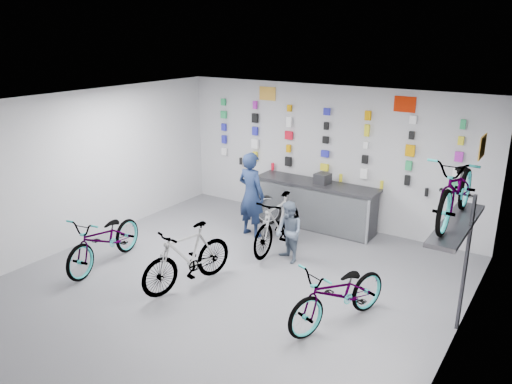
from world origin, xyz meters
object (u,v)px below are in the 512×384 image
Objects in this scene: clerk at (251,195)px; customer at (289,232)px; bike_left at (105,239)px; bike_right at (339,294)px; counter at (315,206)px; bike_center at (187,257)px; bike_service at (278,223)px.

clerk is 1.54× the size of customer.
bike_left reaches higher than bike_right.
counter is at bearing 142.64° from bike_right.
bike_center is 0.97× the size of bike_service.
clerk is 1.46m from customer.
bike_service is (-2.08, 1.77, 0.06)m from bike_right.
counter is 1.53× the size of clerk.
bike_left is 2.99m from clerk.
bike_right is at bearing -10.93° from customer.
bike_left is 1.68× the size of customer.
bike_center is 0.99× the size of clerk.
customer reaches higher than counter.
bike_center is at bearing -2.69° from bike_left.
clerk reaches higher than bike_left.
clerk is at bearing 51.61° from bike_left.
counter is 1.82m from customer.
bike_left is 1.09× the size of bike_center.
bike_right is 1.05× the size of clerk.
bike_center reaches higher than bike_left.
bike_center is at bearing -105.20° from bike_service.
bike_left is 1.76m from bike_center.
bike_left is 1.06× the size of bike_service.
bike_right is 2.73m from bike_service.
customer is at bearing -78.20° from counter.
bike_service is 1.58× the size of customer.
counter is 1.49m from clerk.
bike_center is (1.74, 0.23, 0.02)m from bike_left.
bike_service is (-0.07, -1.43, 0.06)m from counter.
bike_right is 3.58m from clerk.
bike_center is (-0.56, -3.51, 0.04)m from counter.
bike_left is 3.31m from customer.
bike_right is at bearing -42.49° from bike_service.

